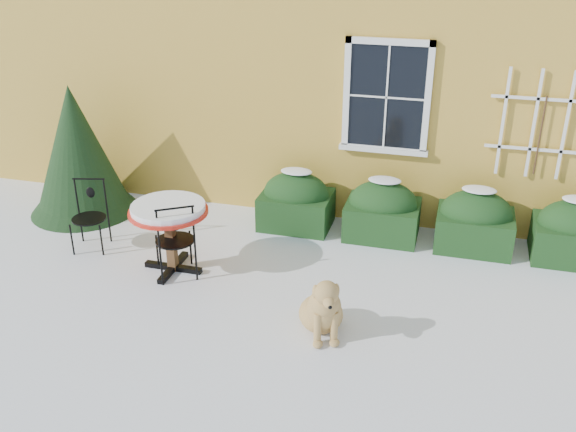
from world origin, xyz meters
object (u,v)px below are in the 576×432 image
(evergreen_shrub, at_px, (79,162))
(dog, at_px, (323,310))
(bistro_table, at_px, (169,216))
(patio_chair_far, at_px, (90,215))
(patio_chair_near, at_px, (175,240))

(evergreen_shrub, height_order, dog, evergreen_shrub)
(bistro_table, relative_size, patio_chair_far, 1.04)
(patio_chair_far, distance_m, dog, 3.81)
(evergreen_shrub, xyz_separation_m, patio_chair_near, (2.30, -1.51, -0.28))
(evergreen_shrub, bearing_deg, patio_chair_far, -53.69)
(evergreen_shrub, relative_size, bistro_table, 1.97)
(bistro_table, height_order, dog, bistro_table)
(bistro_table, bearing_deg, dog, -21.34)
(evergreen_shrub, distance_m, bistro_table, 2.57)
(evergreen_shrub, bearing_deg, dog, -27.13)
(bistro_table, xyz_separation_m, dog, (2.24, -0.88, -0.47))
(bistro_table, height_order, patio_chair_far, patio_chair_far)
(evergreen_shrub, relative_size, dog, 2.29)
(evergreen_shrub, height_order, patio_chair_near, evergreen_shrub)
(patio_chair_near, bearing_deg, dog, 127.87)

